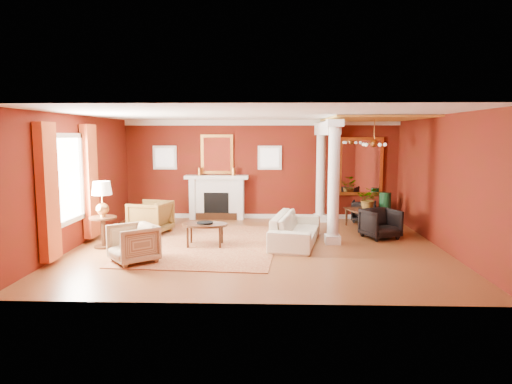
{
  "coord_description": "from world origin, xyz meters",
  "views": [
    {
      "loc": [
        0.3,
        -9.92,
        2.45
      ],
      "look_at": [
        -0.05,
        0.53,
        1.15
      ],
      "focal_mm": 32.0,
      "sensor_mm": 36.0,
      "label": 1
    }
  ],
  "objects_px": {
    "coffee_table": "(205,226)",
    "side_table": "(102,203)",
    "sofa": "(296,224)",
    "armchair_leopard": "(150,216)",
    "dining_table": "(370,215)",
    "armchair_stripe": "(133,242)"
  },
  "relations": [
    {
      "from": "coffee_table",
      "to": "dining_table",
      "type": "height_order",
      "value": "dining_table"
    },
    {
      "from": "armchair_stripe",
      "to": "dining_table",
      "type": "bearing_deg",
      "value": 83.05
    },
    {
      "from": "armchair_stripe",
      "to": "armchair_leopard",
      "type": "bearing_deg",
      "value": 148.49
    },
    {
      "from": "sofa",
      "to": "coffee_table",
      "type": "distance_m",
      "value": 2.06
    },
    {
      "from": "sofa",
      "to": "armchair_leopard",
      "type": "xyz_separation_m",
      "value": [
        -3.59,
        0.92,
        0.0
      ]
    },
    {
      "from": "armchair_stripe",
      "to": "coffee_table",
      "type": "relative_size",
      "value": 0.81
    },
    {
      "from": "sofa",
      "to": "side_table",
      "type": "height_order",
      "value": "side_table"
    },
    {
      "from": "sofa",
      "to": "coffee_table",
      "type": "relative_size",
      "value": 2.29
    },
    {
      "from": "sofa",
      "to": "side_table",
      "type": "xyz_separation_m",
      "value": [
        -4.24,
        -0.53,
        0.53
      ]
    },
    {
      "from": "coffee_table",
      "to": "side_table",
      "type": "xyz_separation_m",
      "value": [
        -2.21,
        -0.19,
        0.52
      ]
    },
    {
      "from": "armchair_stripe",
      "to": "dining_table",
      "type": "distance_m",
      "value": 6.22
    },
    {
      "from": "coffee_table",
      "to": "dining_table",
      "type": "distance_m",
      "value": 4.51
    },
    {
      "from": "sofa",
      "to": "armchair_leopard",
      "type": "distance_m",
      "value": 3.7
    },
    {
      "from": "armchair_leopard",
      "to": "dining_table",
      "type": "height_order",
      "value": "armchair_leopard"
    },
    {
      "from": "sofa",
      "to": "dining_table",
      "type": "xyz_separation_m",
      "value": [
        2.02,
        1.64,
        -0.06
      ]
    },
    {
      "from": "sofa",
      "to": "coffee_table",
      "type": "xyz_separation_m",
      "value": [
        -2.03,
        -0.33,
        0.01
      ]
    },
    {
      "from": "armchair_stripe",
      "to": "side_table",
      "type": "xyz_separation_m",
      "value": [
        -1.01,
        1.17,
        0.57
      ]
    },
    {
      "from": "side_table",
      "to": "dining_table",
      "type": "bearing_deg",
      "value": 19.03
    },
    {
      "from": "armchair_leopard",
      "to": "side_table",
      "type": "height_order",
      "value": "side_table"
    },
    {
      "from": "coffee_table",
      "to": "armchair_leopard",
      "type": "bearing_deg",
      "value": 141.3
    },
    {
      "from": "armchair_stripe",
      "to": "coffee_table",
      "type": "bearing_deg",
      "value": 99.31
    },
    {
      "from": "sofa",
      "to": "coffee_table",
      "type": "height_order",
      "value": "sofa"
    }
  ]
}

